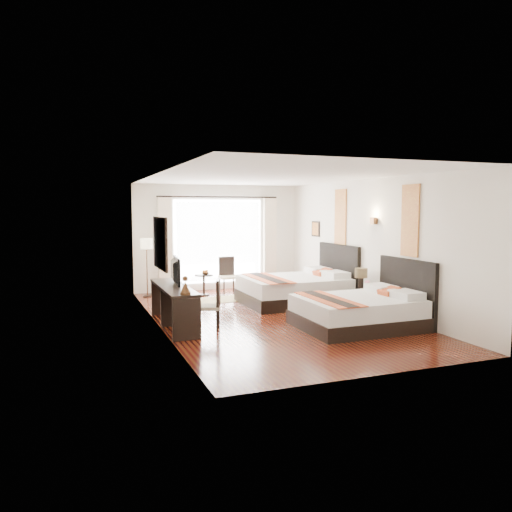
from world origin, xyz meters
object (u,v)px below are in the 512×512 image
object	(u,v)px
floor_lamp	(147,248)
fruit_bowl	(205,273)
desk_chair	(209,315)
console_desk	(174,306)
vase	(367,287)
side_table	(204,285)
nightstand	(363,301)
television	(172,271)
bed_far	(298,288)
bed_near	(362,310)
table_lamp	(361,274)
window_chair	(229,283)

from	to	relation	value
floor_lamp	fruit_bowl	world-z (taller)	floor_lamp
desk_chair	floor_lamp	bearing A→B (deg)	-61.33
console_desk	vase	bearing A→B (deg)	-5.06
floor_lamp	side_table	bearing A→B (deg)	-12.39
nightstand	television	bearing A→B (deg)	174.01
television	floor_lamp	size ratio (longest dim) A/B	0.62
television	side_table	xyz separation A→B (m)	(1.35, 2.79, -0.75)
bed_far	console_desk	world-z (taller)	bed_far
desk_chair	fruit_bowl	size ratio (longest dim) A/B	4.65
vase	nightstand	bearing A→B (deg)	90.48
desk_chair	bed_near	bearing A→B (deg)	-174.47
floor_lamp	television	bearing A→B (deg)	-89.81
bed_near	table_lamp	world-z (taller)	bed_near
desk_chair	side_table	world-z (taller)	desk_chair
table_lamp	vase	distance (m)	0.37
bed_near	television	distance (m)	3.61
vase	desk_chair	world-z (taller)	desk_chair
desk_chair	window_chair	xyz separation A→B (m)	(1.49, 3.53, 0.01)
bed_far	table_lamp	xyz separation A→B (m)	(0.86, -1.29, 0.44)
table_lamp	console_desk	world-z (taller)	table_lamp
nightstand	television	distance (m)	4.03
desk_chair	nightstand	bearing A→B (deg)	-152.64
table_lamp	vase	size ratio (longest dim) A/B	3.26
bed_near	floor_lamp	world-z (taller)	floor_lamp
bed_far	television	xyz separation A→B (m)	(-3.10, -1.01, 0.67)
floor_lamp	bed_near	bearing A→B (deg)	-55.35
television	desk_chair	bearing A→B (deg)	-141.13
bed_far	desk_chair	world-z (taller)	bed_far
nightstand	desk_chair	bearing A→B (deg)	-173.82
table_lamp	television	bearing A→B (deg)	175.92
vase	bed_far	bearing A→B (deg)	117.77
desk_chair	fruit_bowl	xyz separation A→B (m)	(0.88, 3.54, 0.28)
floor_lamp	nightstand	bearing A→B (deg)	-41.61
window_chair	television	bearing A→B (deg)	-36.14
bed_near	floor_lamp	size ratio (longest dim) A/B	1.51
console_desk	desk_chair	bearing A→B (deg)	-47.35
side_table	desk_chair	bearing A→B (deg)	-103.39
vase	console_desk	world-z (taller)	console_desk
bed_near	vase	bearing A→B (deg)	52.30
console_desk	window_chair	size ratio (longest dim) A/B	2.32
table_lamp	television	size ratio (longest dim) A/B	0.47
side_table	fruit_bowl	xyz separation A→B (m)	(0.03, -0.03, 0.29)
bed_near	nightstand	xyz separation A→B (m)	(0.75, 1.12, -0.09)
bed_far	window_chair	xyz separation A→B (m)	(-1.11, 1.73, -0.06)
side_table	nightstand	bearing A→B (deg)	-51.12
table_lamp	television	world-z (taller)	television
bed_near	window_chair	world-z (taller)	bed_near
bed_far	floor_lamp	bearing A→B (deg)	146.27
nightstand	floor_lamp	size ratio (longest dim) A/B	0.33
desk_chair	floor_lamp	xyz separation A→B (m)	(-0.51, 3.87, 0.93)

